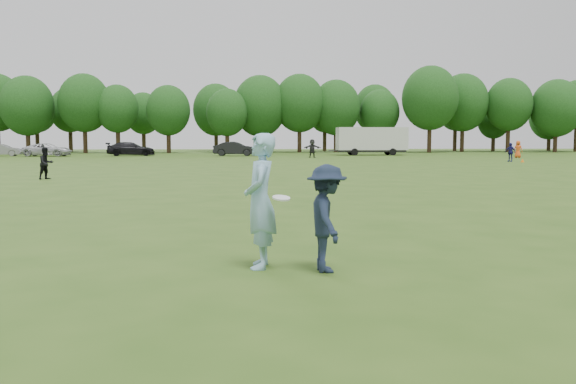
% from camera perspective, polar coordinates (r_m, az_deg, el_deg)
% --- Properties ---
extents(ground, '(200.00, 200.00, 0.00)m').
position_cam_1_polar(ground, '(8.90, -5.29, -7.95)').
color(ground, '#2E4D15').
rests_on(ground, ground).
extents(thrower, '(0.54, 0.78, 2.08)m').
position_cam_1_polar(thrower, '(9.34, -2.61, -0.85)').
color(thrower, '#8AB9D5').
rests_on(thrower, ground).
extents(defender, '(0.64, 1.07, 1.62)m').
position_cam_1_polar(defender, '(9.12, 3.65, -2.46)').
color(defender, '#192337').
rests_on(defender, ground).
extents(player_far_a, '(0.93, 0.95, 1.55)m').
position_cam_1_polar(player_far_a, '(31.68, -21.70, 2.51)').
color(player_far_a, black).
rests_on(player_far_a, ground).
extents(player_far_b, '(0.88, 0.97, 1.58)m').
position_cam_1_polar(player_far_b, '(54.57, 20.08, 3.51)').
color(player_far_b, navy).
rests_on(player_far_b, ground).
extents(player_far_c, '(0.98, 0.98, 1.72)m').
position_cam_1_polar(player_far_c, '(65.17, 20.72, 3.76)').
color(player_far_c, '#E9561B').
rests_on(player_far_c, ground).
extents(player_far_d, '(1.76, 0.63, 1.87)m').
position_cam_1_polar(player_far_d, '(61.30, 2.28, 4.10)').
color(player_far_d, '#272727').
rests_on(player_far_d, ground).
extents(car_b, '(4.13, 1.78, 1.32)m').
position_cam_1_polar(car_b, '(73.70, -25.19, 3.57)').
color(car_b, gray).
rests_on(car_b, ground).
extents(car_c, '(5.15, 2.59, 1.40)m').
position_cam_1_polar(car_c, '(71.10, -21.57, 3.69)').
color(car_c, silver).
rests_on(car_c, ground).
extents(car_d, '(5.50, 2.83, 1.53)m').
position_cam_1_polar(car_d, '(70.05, -14.50, 3.92)').
color(car_d, black).
rests_on(car_d, ground).
extents(car_f, '(4.92, 2.18, 1.57)m').
position_cam_1_polar(car_f, '(67.79, -4.97, 4.05)').
color(car_f, black).
rests_on(car_f, ground).
extents(field_cone, '(0.28, 0.28, 0.30)m').
position_cam_1_polar(field_cone, '(53.67, 21.09, 2.78)').
color(field_cone, orange).
rests_on(field_cone, ground).
extents(disc_in_play, '(0.29, 0.29, 0.09)m').
position_cam_1_polar(disc_in_play, '(9.06, -0.64, -0.56)').
color(disc_in_play, white).
rests_on(disc_in_play, ground).
extents(cargo_trailer, '(9.00, 2.75, 3.20)m').
position_cam_1_polar(cargo_trailer, '(71.10, 7.82, 4.87)').
color(cargo_trailer, silver).
rests_on(cargo_trailer, ground).
extents(treeline, '(130.35, 18.39, 11.74)m').
position_cam_1_polar(treeline, '(85.71, -2.69, 7.94)').
color(treeline, '#332114').
rests_on(treeline, ground).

